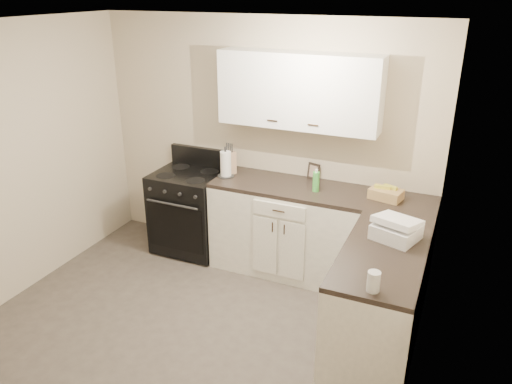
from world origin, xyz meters
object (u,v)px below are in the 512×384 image
at_px(stove, 190,211).
at_px(wicker_basket, 386,194).
at_px(paper_towel, 226,164).
at_px(countertop_grill, 396,232).
at_px(knife_block, 230,163).

bearing_deg(stove, wicker_basket, 1.76).
relative_size(paper_towel, countertop_grill, 0.83).
xyz_separation_m(paper_towel, wicker_basket, (1.60, 0.07, -0.08)).
distance_m(knife_block, countertop_grill, 1.97).
xyz_separation_m(wicker_basket, countertop_grill, (0.21, -0.75, 0.01)).
bearing_deg(wicker_basket, knife_block, 179.17).
height_order(wicker_basket, countertop_grill, countertop_grill).
xyz_separation_m(knife_block, wicker_basket, (1.60, -0.02, -0.07)).
distance_m(paper_towel, wicker_basket, 1.61).
distance_m(wicker_basket, countertop_grill, 0.78).
relative_size(knife_block, countertop_grill, 0.75).
xyz_separation_m(stove, wicker_basket, (2.06, 0.06, 0.53)).
height_order(stove, knife_block, knife_block).
xyz_separation_m(paper_towel, countertop_grill, (1.81, -0.69, -0.07)).
relative_size(paper_towel, wicker_basket, 0.93).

